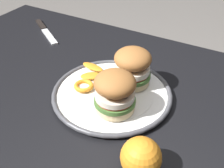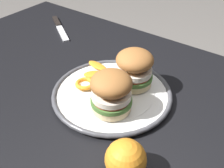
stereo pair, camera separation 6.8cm
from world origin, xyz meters
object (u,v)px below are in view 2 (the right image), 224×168
Objects in this scene: sandwich_half_left at (134,68)px; sandwich_half_right at (111,91)px; dinner_plate at (112,93)px; dining_table at (126,138)px; whole_orange at (126,159)px; table_knife at (59,27)px.

sandwich_half_left is 0.11m from sandwich_half_right.
dining_table is at bearing 159.73° from dinner_plate.
dinner_plate is at bearing -20.27° from dining_table.
dining_table is 4.73× the size of dinner_plate.
dining_table is at bearing 114.64° from sandwich_half_left.
whole_orange is at bearing 122.43° from dining_table.
dinner_plate is at bearing -47.09° from whole_orange.
sandwich_half_right reaches higher than whole_orange.
table_knife is at bearing -33.85° from whole_orange.
sandwich_half_left and sandwich_half_right have the same top height.
dining_table is 12.32× the size of sandwich_half_right.
sandwich_half_left is (-0.03, -0.06, 0.06)m from dinner_plate.
dinner_plate reaches higher than table_knife.
sandwich_half_left is at bearing -114.10° from dinner_plate.
sandwich_half_left is (0.04, -0.08, 0.17)m from dining_table.
sandwich_half_left is 0.47m from table_knife.
sandwich_half_left is at bearing -65.36° from dining_table.
dinner_plate is 0.24m from whole_orange.
sandwich_half_left is 0.54× the size of table_knife.
table_knife is (0.44, -0.15, -0.07)m from sandwich_half_left.
sandwich_half_right is at bearing 149.43° from table_knife.
dinner_plate is 0.09m from sandwich_half_right.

